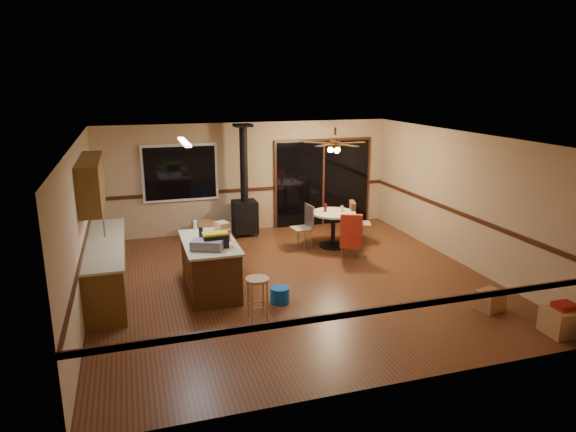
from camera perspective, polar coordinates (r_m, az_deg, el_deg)
name	(u,v)px	position (r m, az deg, el deg)	size (l,w,h in m)	color
floor	(293,281)	(9.45, 0.55, -7.20)	(7.00, 7.00, 0.00)	#562C17
ceiling	(293,138)	(8.81, 0.59, 8.67)	(7.00, 7.00, 0.00)	silver
wall_back	(248,177)	(12.34, -4.44, 4.32)	(7.00, 7.00, 0.00)	tan
wall_front	(388,285)	(5.98, 11.02, -7.57)	(7.00, 7.00, 0.00)	tan
wall_left	(81,229)	(8.67, -22.03, -1.30)	(7.00, 7.00, 0.00)	tan
wall_right	(463,199)	(10.63, 18.84, 1.83)	(7.00, 7.00, 0.00)	tan
chair_rail	(293,228)	(9.12, 0.56, -1.37)	(7.00, 7.00, 0.08)	#36190D
window	(180,173)	(12.01, -11.89, 4.72)	(1.72, 0.10, 1.32)	black
sliding_door	(323,183)	(12.89, 3.90, 3.65)	(2.52, 0.10, 2.10)	black
lower_cabinets	(107,268)	(9.38, -19.48, -5.45)	(0.60, 3.00, 0.86)	brown
countertop	(105,243)	(9.24, -19.71, -2.83)	(0.64, 3.04, 0.04)	#C0B895
upper_cabinets	(91,182)	(9.21, -21.00, 3.54)	(0.35, 2.00, 0.80)	brown
kitchen_island	(210,266)	(8.97, -8.65, -5.51)	(0.88, 1.68, 0.90)	#452711
wood_stove	(245,205)	(11.99, -4.84, 1.21)	(0.55, 0.50, 2.52)	black
ceiling_fan	(335,146)	(10.89, 5.24, 7.75)	(0.24, 0.24, 0.55)	brown
fluorescent_strip	(184,142)	(8.74, -11.46, 8.06)	(0.10, 1.20, 0.04)	white
toolbox_grey	(207,245)	(8.38, -8.96, -3.20)	(0.50, 0.28, 0.16)	slate
toolbox_black	(215,241)	(8.45, -8.06, -2.77)	(0.40, 0.21, 0.22)	black
toolbox_yellow_lid	(215,234)	(8.41, -8.09, -1.94)	(0.41, 0.22, 0.03)	gold
box_on_island	(222,227)	(9.32, -7.30, -1.21)	(0.20, 0.27, 0.18)	#A57549
bottle_dark	(201,235)	(8.77, -9.64, -2.08)	(0.07, 0.07, 0.26)	black
bottle_pink	(229,235)	(8.74, -6.60, -2.16)	(0.07, 0.07, 0.21)	#D84C8C
bottle_white	(195,226)	(9.47, -10.27, -1.05)	(0.06, 0.06, 0.19)	white
bar_stool	(258,298)	(7.93, -3.39, -9.14)	(0.36, 0.36, 0.66)	tan
blue_bucket	(280,295)	(8.53, -0.92, -8.77)	(0.32, 0.32, 0.26)	#0C50B4
dining_table	(333,223)	(11.22, 5.04, -0.79)	(0.96, 0.96, 0.78)	black
glass_red	(325,208)	(11.17, 4.18, 0.93)	(0.06, 0.06, 0.17)	#590C14
glass_cream	(342,209)	(11.17, 6.03, 0.78)	(0.06, 0.06, 0.14)	beige
chair_left	(306,221)	(11.10, 1.99, -0.61)	(0.45, 0.45, 0.51)	tan
chair_near	(351,231)	(10.45, 7.02, -1.67)	(0.56, 0.58, 0.70)	tan
chair_right	(353,217)	(11.50, 7.28, -0.13)	(0.57, 0.54, 0.70)	tan
box_under_window	(205,230)	(12.02, -9.20, -1.52)	(0.50, 0.40, 0.40)	#A57549
box_corner_a	(563,321)	(8.52, 28.21, -10.23)	(0.51, 0.43, 0.39)	#A57549
box_corner_b	(490,300)	(8.88, 21.53, -8.71)	(0.39, 0.33, 0.31)	#A57549
box_small_red	(565,306)	(8.43, 28.41, -8.79)	(0.30, 0.25, 0.08)	maroon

